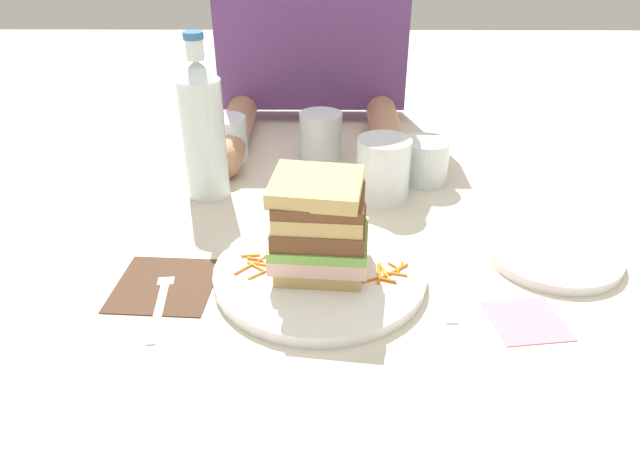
{
  "coord_description": "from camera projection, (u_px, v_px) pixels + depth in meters",
  "views": [
    {
      "loc": [
        -0.01,
        -0.63,
        0.42
      ],
      "look_at": [
        -0.01,
        0.0,
        0.05
      ],
      "focal_mm": 32.62,
      "sensor_mm": 36.0,
      "label": 1
    }
  ],
  "objects": [
    {
      "name": "juice_glass",
      "position": [
        383.0,
        173.0,
        0.9
      ],
      "size": [
        0.08,
        0.08,
        0.1
      ],
      "color": "white",
      "rests_on": "ground_plane"
    },
    {
      "name": "carrot_shred_16",
      "position": [
        387.0,
        274.0,
        0.71
      ],
      "size": [
        0.01,
        0.03,
        0.0
      ],
      "primitive_type": "cylinder",
      "rotation": [
        0.0,
        1.57,
        1.74
      ],
      "color": "orange",
      "rests_on": "main_plate"
    },
    {
      "name": "carrot_shred_18",
      "position": [
        375.0,
        279.0,
        0.7
      ],
      "size": [
        0.03,
        0.02,
        0.0
      ],
      "primitive_type": "cylinder",
      "rotation": [
        0.0,
        1.57,
        0.41
      ],
      "color": "orange",
      "rests_on": "main_plate"
    },
    {
      "name": "carrot_shred_3",
      "position": [
        255.0,
        259.0,
        0.74
      ],
      "size": [
        0.02,
        0.01,
        0.0
      ],
      "primitive_type": "cylinder",
      "rotation": [
        0.0,
        1.57,
        2.88
      ],
      "color": "orange",
      "rests_on": "main_plate"
    },
    {
      "name": "carrot_shred_12",
      "position": [
        400.0,
        268.0,
        0.72
      ],
      "size": [
        0.01,
        0.02,
        0.0
      ],
      "primitive_type": "cylinder",
      "rotation": [
        0.0,
        1.57,
        1.19
      ],
      "color": "orange",
      "rests_on": "main_plate"
    },
    {
      "name": "carrot_shred_9",
      "position": [
        397.0,
        274.0,
        0.71
      ],
      "size": [
        0.03,
        0.01,
        0.0
      ],
      "primitive_type": "cylinder",
      "rotation": [
        0.0,
        1.57,
        2.91
      ],
      "color": "orange",
      "rests_on": "main_plate"
    },
    {
      "name": "ground_plane",
      "position": [
        330.0,
        266.0,
        0.75
      ],
      "size": [
        3.0,
        3.0,
        0.0
      ],
      "primitive_type": "plane",
      "color": "beige"
    },
    {
      "name": "main_plate",
      "position": [
        320.0,
        273.0,
        0.73
      ],
      "size": [
        0.26,
        0.26,
        0.01
      ],
      "primitive_type": "cylinder",
      "color": "white",
      "rests_on": "ground_plane"
    },
    {
      "name": "carrot_shred_0",
      "position": [
        276.0,
        267.0,
        0.72
      ],
      "size": [
        0.03,
        0.02,
        0.0
      ],
      "primitive_type": "cylinder",
      "rotation": [
        0.0,
        1.57,
        5.79
      ],
      "color": "orange",
      "rests_on": "main_plate"
    },
    {
      "name": "carrot_shred_4",
      "position": [
        258.0,
        274.0,
        0.71
      ],
      "size": [
        0.02,
        0.02,
        0.0
      ],
      "primitive_type": "cylinder",
      "rotation": [
        0.0,
        1.57,
        0.69
      ],
      "color": "orange",
      "rests_on": "main_plate"
    },
    {
      "name": "carrot_shred_6",
      "position": [
        258.0,
        264.0,
        0.73
      ],
      "size": [
        0.03,
        0.01,
        0.0
      ],
      "primitive_type": "cylinder",
      "rotation": [
        0.0,
        1.57,
        6.01
      ],
      "color": "orange",
      "rests_on": "main_plate"
    },
    {
      "name": "water_bottle",
      "position": [
        203.0,
        129.0,
        0.88
      ],
      "size": [
        0.07,
        0.07,
        0.25
      ],
      "color": "silver",
      "rests_on": "ground_plane"
    },
    {
      "name": "carrot_shred_17",
      "position": [
        383.0,
        269.0,
        0.72
      ],
      "size": [
        0.01,
        0.03,
        0.0
      ],
      "primitive_type": "cylinder",
      "rotation": [
        0.0,
        1.57,
        1.74
      ],
      "color": "orange",
      "rests_on": "main_plate"
    },
    {
      "name": "carrot_shred_15",
      "position": [
        387.0,
        280.0,
        0.7
      ],
      "size": [
        0.02,
        0.01,
        0.0
      ],
      "primitive_type": "cylinder",
      "rotation": [
        0.0,
        1.57,
        2.78
      ],
      "color": "orange",
      "rests_on": "main_plate"
    },
    {
      "name": "carrot_shred_5",
      "position": [
        267.0,
        267.0,
        0.72
      ],
      "size": [
        0.01,
        0.03,
        0.0
      ],
      "primitive_type": "cylinder",
      "rotation": [
        0.0,
        1.57,
        5.11
      ],
      "color": "orange",
      "rests_on": "main_plate"
    },
    {
      "name": "empty_tumbler_0",
      "position": [
        226.0,
        139.0,
        1.04
      ],
      "size": [
        0.07,
        0.07,
        0.08
      ],
      "primitive_type": "cylinder",
      "color": "silver",
      "rests_on": "ground_plane"
    },
    {
      "name": "sandwich",
      "position": [
        319.0,
        227.0,
        0.69
      ],
      "size": [
        0.12,
        0.11,
        0.12
      ],
      "color": "tan",
      "rests_on": "main_plate"
    },
    {
      "name": "carrot_shred_14",
      "position": [
        379.0,
        279.0,
        0.7
      ],
      "size": [
        0.01,
        0.02,
        0.0
      ],
      "primitive_type": "cylinder",
      "rotation": [
        0.0,
        1.57,
        1.36
      ],
      "color": "orange",
      "rests_on": "main_plate"
    },
    {
      "name": "carrot_shred_8",
      "position": [
        244.0,
        269.0,
        0.72
      ],
      "size": [
        0.02,
        0.02,
        0.0
      ],
      "primitive_type": "cylinder",
      "rotation": [
        0.0,
        1.57,
        0.84
      ],
      "color": "orange",
      "rests_on": "main_plate"
    },
    {
      "name": "fork",
      "position": [
        162.0,
        293.0,
        0.7
      ],
      "size": [
        0.03,
        0.17,
        0.0
      ],
      "color": "silver",
      "rests_on": "napkin_dark"
    },
    {
      "name": "empty_tumbler_2",
      "position": [
        425.0,
        161.0,
        0.96
      ],
      "size": [
        0.08,
        0.08,
        0.07
      ],
      "primitive_type": "cylinder",
      "color": "silver",
      "rests_on": "ground_plane"
    },
    {
      "name": "knife",
      "position": [
        441.0,
        276.0,
        0.73
      ],
      "size": [
        0.02,
        0.2,
        0.0
      ],
      "color": "silver",
      "rests_on": "ground_plane"
    },
    {
      "name": "carrot_shred_11",
      "position": [
        379.0,
        270.0,
        0.72
      ],
      "size": [
        0.0,
        0.02,
        0.0
      ],
      "primitive_type": "cylinder",
      "rotation": [
        0.0,
        1.57,
        1.53
      ],
      "color": "orange",
      "rests_on": "main_plate"
    },
    {
      "name": "carrot_shred_10",
      "position": [
        398.0,
        269.0,
        0.72
      ],
      "size": [
        0.03,
        0.02,
        0.0
      ],
      "primitive_type": "cylinder",
      "rotation": [
        0.0,
        1.57,
        0.71
      ],
      "color": "orange",
      "rests_on": "main_plate"
    },
    {
      "name": "carrot_shred_2",
      "position": [
        262.0,
        258.0,
        0.74
      ],
      "size": [
        0.01,
        0.02,
        0.0
      ],
      "primitive_type": "cylinder",
      "rotation": [
        0.0,
        1.57,
        1.04
      ],
      "color": "orange",
      "rests_on": "main_plate"
    },
    {
      "name": "napkin_dark",
      "position": [
        165.0,
        284.0,
        0.72
      ],
      "size": [
        0.13,
        0.13,
        0.0
      ],
      "primitive_type": "cube",
      "rotation": [
        0.0,
        0.0,
        -0.06
      ],
      "color": "#4C3323",
      "rests_on": "ground_plane"
    },
    {
      "name": "empty_tumbler_1",
      "position": [
        321.0,
        136.0,
        1.04
      ],
      "size": [
        0.08,
        0.08,
        0.08
      ],
      "primitive_type": "cylinder",
      "color": "silver",
      "rests_on": "ground_plane"
    },
    {
      "name": "carrot_shred_7",
      "position": [
        255.0,
        266.0,
        0.72
      ],
      "size": [
        0.02,
        0.02,
        0.0
      ],
      "primitive_type": "cylinder",
      "rotation": [
        0.0,
        1.57,
        2.42
      ],
      "color": "orange",
      "rests_on": "main_plate"
    },
    {
      "name": "napkin_pink",
      "position": [
        527.0,
        320.0,
        0.66
      ],
      "size": [
        0.09,
        0.09,
        0.0
      ],
      "primitive_type": "cube",
      "rotation": [
        0.0,
        0.0,
        0.13
      ],
      "color": "pink",
      "rests_on": "ground_plane"
    },
    {
      "name": "carrot_shred_13",
      "position": [
        394.0,
        266.0,
        0.72
      ],
      "size": [
        0.01,
        0.02,
        0.0
      ],
      "primitive_type": "cylinder",
      "rotation": [
        0.0,
        1.57,
        2.26
      ],
      "color": "orange",
      "rests_on": "main_plate"
    },
    {
      "name": "side_plate",
      "position": [
        553.0,
        253.0,
        0.77
      ],
      "size": [
        0.17,
        0.17,
        0.01
      ],
      "primitive_type": "cylinder",
      "color": "white",
      "rests_on": "ground_plane"
    },
    {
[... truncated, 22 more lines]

